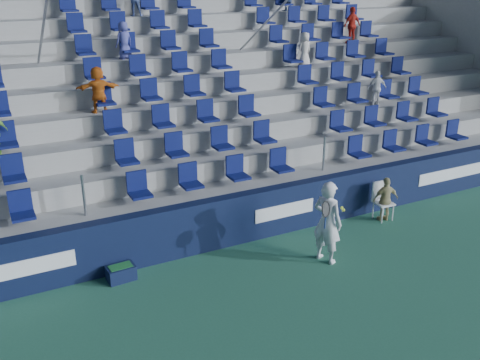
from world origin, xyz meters
The scene contains 7 objects.
ground centered at (0.00, 0.00, 0.00)m, with size 70.00×70.00×0.00m, color #2B664B.
sponsor_wall centered at (0.00, 3.15, 0.60)m, with size 24.00×0.32×1.20m.
grandstand centered at (0.00, 8.24, 2.13)m, with size 24.00×8.17×6.63m.
tennis_player centered at (1.64, 1.49, 0.93)m, with size 0.73×0.79×1.86m.
line_judge_chair centered at (4.18, 2.65, 0.56)m, with size 0.46×0.47×0.99m.
line_judge centered at (4.18, 2.50, 0.58)m, with size 0.68×0.28×1.16m, color tan.
ball_bin centered at (-2.58, 2.75, 0.17)m, with size 0.59×0.41×0.32m.
Camera 1 is at (-4.75, -6.87, 5.90)m, focal length 40.00 mm.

